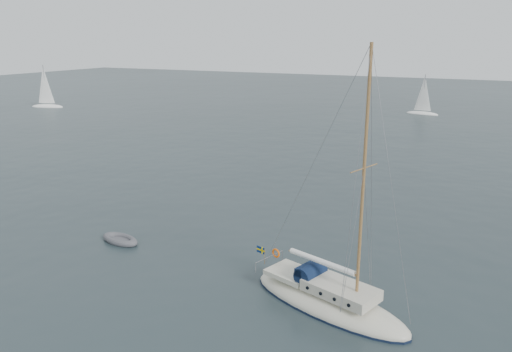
% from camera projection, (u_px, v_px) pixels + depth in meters
% --- Properties ---
extents(ground, '(300.00, 300.00, 0.00)m').
position_uv_depth(ground, '(282.00, 268.00, 29.07)').
color(ground, black).
rests_on(ground, ground).
extents(sailboat, '(9.41, 2.82, 13.39)m').
position_uv_depth(sailboat, '(329.00, 288.00, 24.66)').
color(sailboat, beige).
rests_on(sailboat, ground).
extents(dinghy, '(2.95, 1.33, 0.42)m').
position_uv_depth(dinghy, '(120.00, 240.00, 32.69)').
color(dinghy, '#55555A').
rests_on(dinghy, ground).
extents(distant_yacht_a, '(6.37, 3.40, 8.44)m').
position_uv_depth(distant_yacht_a, '(45.00, 88.00, 94.99)').
color(distant_yacht_a, white).
rests_on(distant_yacht_a, ground).
extents(distant_yacht_c, '(5.49, 2.93, 7.28)m').
position_uv_depth(distant_yacht_c, '(423.00, 96.00, 86.34)').
color(distant_yacht_c, white).
rests_on(distant_yacht_c, ground).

